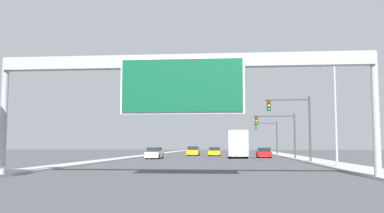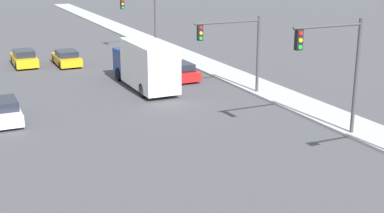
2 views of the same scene
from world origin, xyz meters
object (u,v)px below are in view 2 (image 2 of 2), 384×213
Objects in this scene: traffic_light_mid_block at (237,42)px; car_near_center at (24,58)px; traffic_light_near_intersection at (338,60)px; car_mid_left at (4,111)px; car_far_left at (67,58)px; car_far_center at (179,71)px; traffic_light_far_intersection at (143,13)px; truck_box_primary at (145,65)px.

car_near_center is at bearing 125.57° from traffic_light_mid_block.
traffic_light_near_intersection is at bearing -65.16° from car_near_center.
car_far_left is (7.00, 14.85, -0.02)m from car_mid_left.
traffic_light_near_intersection reaches higher than car_mid_left.
car_mid_left is 16.42m from car_far_left.
car_far_center is 0.69× the size of traffic_light_near_intersection.
traffic_light_far_intersection is (8.99, 4.38, 3.16)m from car_far_left.
traffic_light_mid_block is (1.52, -6.44, 3.16)m from car_far_center.
truck_box_primary is at bearing -59.96° from car_near_center.
car_near_center is at bearing 120.04° from truck_box_primary.
traffic_light_mid_block reaches higher than car_near_center.
car_far_center is at bearing -44.64° from car_near_center.
car_near_center is 29.77m from traffic_light_near_intersection.
car_far_left is 27.38m from traffic_light_near_intersection.
car_far_center is at bearing -98.33° from traffic_light_far_intersection.
car_near_center is (3.50, 16.04, 0.03)m from car_mid_left.
traffic_light_near_intersection is 10.02m from traffic_light_mid_block.
traffic_light_far_intersection is (12.49, 3.19, 3.11)m from car_near_center.
traffic_light_near_intersection is at bearing -87.79° from traffic_light_mid_block.
truck_box_primary is 1.47× the size of traffic_light_far_intersection.
truck_box_primary is 7.17m from traffic_light_mid_block.
traffic_light_far_intersection is (1.99, 13.56, 3.17)m from car_far_center.
car_far_center is 4.07m from truck_box_primary.
traffic_light_far_intersection is at bearing 89.85° from traffic_light_near_intersection.
car_far_center is 1.02× the size of car_far_left.
traffic_light_mid_block is (5.02, -4.71, 2.01)m from truck_box_primary.
traffic_light_far_intersection is at bearing 50.26° from car_mid_left.
traffic_light_mid_block is (8.52, -15.62, 3.16)m from car_far_left.
traffic_light_far_intersection reaches higher than traffic_light_mid_block.
car_far_center is (14.00, 5.67, -0.02)m from car_mid_left.
traffic_light_mid_block is 20.01m from traffic_light_far_intersection.
traffic_light_far_intersection reaches higher than car_near_center.
traffic_light_far_intersection is (15.99, 19.23, 3.14)m from car_mid_left.
car_near_center is at bearing 161.24° from car_far_left.
car_mid_left is 1.05× the size of car_far_left.
car_mid_left is 0.81× the size of traffic_light_far_intersection.
traffic_light_near_intersection is 1.17× the size of traffic_light_mid_block.
car_mid_left is at bearing -159.45° from truck_box_primary.
car_mid_left is at bearing -115.24° from car_far_left.
car_mid_left is 15.86m from traffic_light_mid_block.
traffic_light_far_intersection reaches higher than car_far_center.
car_far_left is 0.68× the size of traffic_light_near_intersection.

